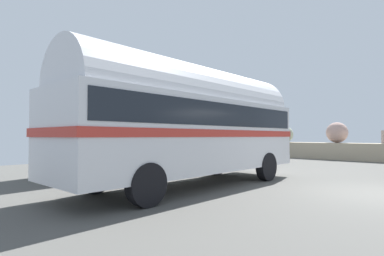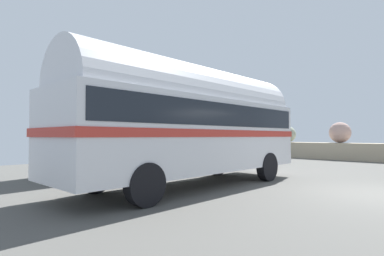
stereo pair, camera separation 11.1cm
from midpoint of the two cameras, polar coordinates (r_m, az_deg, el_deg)
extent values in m
cube|color=#4D4C49|center=(9.41, 32.37, -10.72)|extent=(32.00, 26.00, 0.02)
cube|color=#A68986|center=(24.92, 9.18, -1.23)|extent=(1.43, 1.36, 1.16)
sphere|color=#939D86|center=(22.94, 17.16, -1.15)|extent=(1.16, 1.16, 1.16)
sphere|color=tan|center=(22.50, 25.75, -0.78)|extent=(1.38, 1.38, 1.38)
cylinder|color=black|center=(11.88, 4.31, -6.61)|extent=(0.30, 0.97, 0.96)
cylinder|color=black|center=(10.66, 13.71, -7.16)|extent=(0.30, 0.97, 0.96)
cylinder|color=black|center=(8.48, -18.46, -8.57)|extent=(0.30, 0.97, 0.96)
cylinder|color=black|center=(6.65, -9.13, -10.60)|extent=(0.30, 0.97, 0.96)
cube|color=silver|center=(9.15, -0.47, -1.39)|extent=(2.58, 8.45, 2.10)
cylinder|color=silver|center=(9.21, -0.47, 5.15)|extent=(2.38, 8.11, 2.20)
cube|color=#B43329|center=(9.15, -0.47, -1.07)|extent=(2.63, 8.54, 0.20)
cube|color=black|center=(9.17, -0.47, 2.22)|extent=(2.61, 8.12, 0.64)
cube|color=silver|center=(12.63, 13.00, -5.35)|extent=(2.28, 0.21, 0.28)
cylinder|color=black|center=(16.35, -4.93, -5.22)|extent=(0.35, 0.98, 0.96)
cylinder|color=black|center=(14.87, 1.12, -5.60)|extent=(0.35, 0.98, 0.96)
cylinder|color=black|center=(13.21, -21.24, -6.00)|extent=(0.35, 0.98, 0.96)
cylinder|color=black|center=(11.33, -15.85, -6.81)|extent=(0.35, 0.98, 0.96)
cube|color=silver|center=(13.74, -9.37, -1.43)|extent=(2.97, 8.55, 2.10)
cylinder|color=silver|center=(13.78, -9.35, 2.94)|extent=(2.75, 8.20, 2.20)
cube|color=#2D5997|center=(13.74, -9.37, -1.21)|extent=(3.03, 8.63, 0.20)
cube|color=black|center=(13.75, -9.36, 0.98)|extent=(2.99, 8.21, 0.64)
cube|color=silver|center=(16.85, 1.77, -4.43)|extent=(2.29, 0.32, 0.28)
camera|label=1|loc=(0.06, -90.36, 0.01)|focal=28.02mm
camera|label=2|loc=(0.06, 89.64, -0.01)|focal=28.02mm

